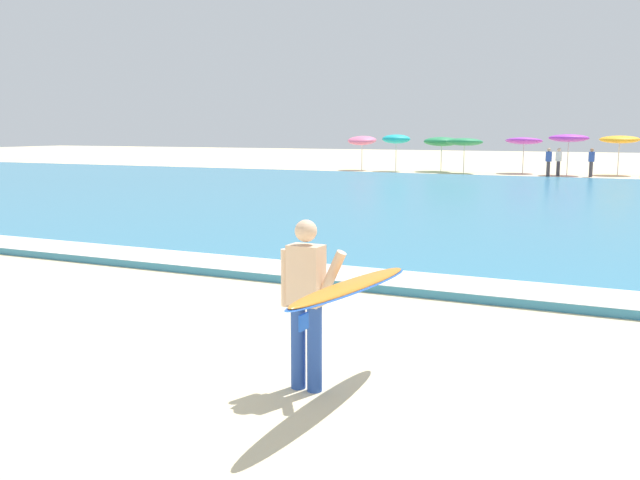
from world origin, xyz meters
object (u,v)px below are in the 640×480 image
(beach_umbrella_3, at_px, (464,142))
(beach_umbrella_5, at_px, (569,138))
(beach_umbrella_6, at_px, (620,139))
(beachgoer_near_row_mid, at_px, (549,161))
(beach_umbrella_0, at_px, (362,140))
(beach_umbrella_1, at_px, (396,139))
(beachgoer_near_row_left, at_px, (558,161))
(beach_umbrella_4, at_px, (524,141))
(beachgoer_near_row_right, at_px, (591,162))
(surfer_with_board, at_px, (328,292))
(beach_umbrella_2, at_px, (442,142))

(beach_umbrella_3, height_order, beach_umbrella_5, beach_umbrella_5)
(beach_umbrella_6, distance_m, beachgoer_near_row_mid, 4.77)
(beach_umbrella_0, distance_m, beach_umbrella_3, 6.82)
(beach_umbrella_1, relative_size, beachgoer_near_row_left, 1.45)
(beach_umbrella_4, distance_m, beachgoer_near_row_right, 4.47)
(beachgoer_near_row_right, bearing_deg, beach_umbrella_3, 177.62)
(beach_umbrella_1, xyz_separation_m, beach_umbrella_3, (4.35, -0.26, -0.14))
(beach_umbrella_1, bearing_deg, beachgoer_near_row_right, -2.78)
(beachgoer_near_row_mid, bearing_deg, beachgoer_near_row_left, 51.70)
(surfer_with_board, bearing_deg, beach_umbrella_2, 103.25)
(beach_umbrella_4, relative_size, beach_umbrella_6, 0.97)
(surfer_with_board, bearing_deg, beach_umbrella_6, 87.68)
(beachgoer_near_row_right, bearing_deg, beach_umbrella_5, 146.52)
(beach_umbrella_0, xyz_separation_m, beachgoer_near_row_mid, (11.76, -1.65, -1.05))
(surfer_with_board, relative_size, beach_umbrella_5, 1.08)
(beach_umbrella_0, relative_size, beach_umbrella_5, 0.96)
(beach_umbrella_5, xyz_separation_m, beach_umbrella_6, (2.63, 1.45, -0.08))
(beach_umbrella_6, bearing_deg, beach_umbrella_0, -174.80)
(beach_umbrella_0, bearing_deg, beach_umbrella_3, -5.38)
(surfer_with_board, height_order, beachgoer_near_row_mid, surfer_with_board)
(beach_umbrella_3, bearing_deg, beach_umbrella_5, 5.68)
(beach_umbrella_0, relative_size, beach_umbrella_1, 0.98)
(beach_umbrella_6, height_order, beachgoer_near_row_left, beach_umbrella_6)
(beach_umbrella_2, relative_size, beach_umbrella_4, 1.01)
(beach_umbrella_3, xyz_separation_m, beachgoer_near_row_left, (5.44, -0.41, -1.02))
(beachgoer_near_row_left, xyz_separation_m, beachgoer_near_row_right, (1.71, 0.12, 0.00))
(surfer_with_board, distance_m, beachgoer_near_row_right, 35.17)
(surfer_with_board, distance_m, beachgoer_near_row_mid, 34.52)
(beach_umbrella_1, xyz_separation_m, beach_umbrella_2, (2.64, 0.98, -0.16))
(beach_umbrella_3, relative_size, beachgoer_near_row_left, 1.40)
(beach_umbrella_2, bearing_deg, beach_umbrella_0, -173.19)
(beach_umbrella_1, bearing_deg, beach_umbrella_4, 9.55)
(surfer_with_board, distance_m, beach_umbrella_3, 36.15)
(beach_umbrella_4, bearing_deg, beach_umbrella_5, -20.14)
(beachgoer_near_row_mid, bearing_deg, beach_umbrella_5, 61.64)
(beach_umbrella_3, bearing_deg, beachgoer_near_row_mid, -11.44)
(beach_umbrella_6, bearing_deg, beach_umbrella_5, -151.15)
(beach_umbrella_6, relative_size, beachgoer_near_row_left, 1.44)
(beach_umbrella_4, relative_size, beach_umbrella_5, 0.93)
(beach_umbrella_1, distance_m, beach_umbrella_6, 12.93)
(beach_umbrella_6, distance_m, beachgoer_near_row_right, 2.92)
(beach_umbrella_1, distance_m, beach_umbrella_4, 7.68)
(beach_umbrella_1, height_order, beach_umbrella_2, beach_umbrella_1)
(beach_umbrella_0, relative_size, beach_umbrella_2, 1.01)
(beachgoer_near_row_right, bearing_deg, beach_umbrella_1, 177.22)
(surfer_with_board, bearing_deg, beach_umbrella_5, 91.77)
(beach_umbrella_2, xyz_separation_m, beach_umbrella_3, (1.71, -1.25, 0.01))
(beach_umbrella_4, height_order, beach_umbrella_5, beach_umbrella_5)
(beach_umbrella_1, xyz_separation_m, beach_umbrella_5, (10.18, 0.32, 0.11))
(beach_umbrella_2, height_order, beach_umbrella_5, beach_umbrella_5)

